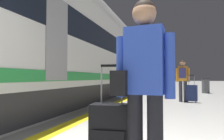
% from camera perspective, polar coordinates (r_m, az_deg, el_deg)
% --- Properties ---
extents(safety_line_strip, '(0.36, 80.00, 0.01)m').
position_cam_1_polar(safety_line_strip, '(11.71, 7.10, -6.86)').
color(safety_line_strip, yellow).
rests_on(safety_line_strip, ground).
extents(tactile_edge_band, '(0.55, 80.00, 0.01)m').
position_cam_1_polar(tactile_edge_band, '(11.76, 5.67, -6.85)').
color(tactile_edge_band, slate).
rests_on(tactile_edge_band, ground).
extents(high_speed_train, '(2.94, 33.47, 4.97)m').
position_cam_1_polar(high_speed_train, '(10.23, -6.67, 6.50)').
color(high_speed_train, '#38383D').
rests_on(high_speed_train, ground).
extents(traveller_foreground, '(0.53, 0.28, 1.66)m').
position_cam_1_polar(traveller_foreground, '(1.77, 8.83, -2.39)').
color(traveller_foreground, black).
rests_on(traveller_foreground, ground).
extents(rolling_suitcase_foreground, '(0.40, 0.27, 1.10)m').
position_cam_1_polar(rolling_suitcase_foreground, '(2.03, -0.48, -18.81)').
color(rolling_suitcase_foreground, black).
rests_on(rolling_suitcase_foreground, ground).
extents(passenger_near, '(0.52, 0.34, 1.66)m').
position_cam_1_polar(passenger_near, '(8.39, 19.62, -1.90)').
color(passenger_near, '#383842').
rests_on(passenger_near, ground).
extents(suitcase_near, '(0.42, 0.31, 1.07)m').
position_cam_1_polar(suitcase_near, '(8.33, 21.94, -6.13)').
color(suitcase_near, '#19234C').
rests_on(suitcase_near, ground).
extents(passenger_mid, '(0.49, 0.22, 1.56)m').
position_cam_1_polar(passenger_mid, '(19.51, 16.94, -2.24)').
color(passenger_mid, brown).
rests_on(passenger_mid, ground).
extents(suitcase_mid, '(0.43, 0.32, 0.57)m').
position_cam_1_polar(suitcase_mid, '(19.28, 16.00, -4.03)').
color(suitcase_mid, black).
rests_on(suitcase_mid, ground).
extents(passenger_far, '(0.51, 0.36, 1.65)m').
position_cam_1_polar(passenger_far, '(19.30, 15.29, -2.05)').
color(passenger_far, '#383842').
rests_on(passenger_far, ground).
extents(duffel_bag_far, '(0.44, 0.26, 0.36)m').
position_cam_1_polar(duffel_bag_far, '(19.04, 16.25, -4.53)').
color(duffel_bag_far, navy).
rests_on(duffel_bag_far, ground).
extents(waste_bin, '(0.46, 0.46, 0.91)m').
position_cam_1_polar(waste_bin, '(13.54, 25.26, -4.11)').
color(waste_bin, '#4C4C51').
rests_on(waste_bin, ground).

